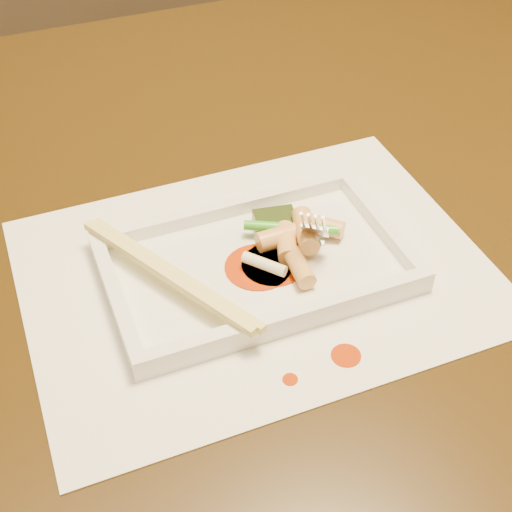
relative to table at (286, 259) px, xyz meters
name	(u,v)px	position (x,y,z in m)	size (l,w,h in m)	color
table	(286,259)	(0.00, 0.00, 0.00)	(1.40, 0.90, 0.75)	black
placemat	(256,272)	(-0.08, -0.10, 0.10)	(0.40, 0.30, 0.00)	white
sauce_splatter_a	(346,355)	(-0.05, -0.22, 0.10)	(0.02, 0.02, 0.00)	#B63205
sauce_splatter_b	(290,379)	(-0.10, -0.22, 0.10)	(0.01, 0.01, 0.00)	#B63205
plate_base	(256,268)	(-0.08, -0.10, 0.11)	(0.26, 0.16, 0.01)	white
plate_rim_far	(227,209)	(-0.08, -0.03, 0.12)	(0.26, 0.01, 0.01)	white
plate_rim_near	(290,317)	(-0.08, -0.18, 0.12)	(0.26, 0.01, 0.01)	white
plate_rim_left	(116,297)	(-0.20, -0.10, 0.12)	(0.01, 0.14, 0.01)	white
plate_rim_right	(382,224)	(0.05, -0.10, 0.12)	(0.01, 0.14, 0.01)	white
veg_piece	(275,221)	(-0.04, -0.06, 0.12)	(0.04, 0.03, 0.01)	black
scallion_white	(264,264)	(-0.08, -0.12, 0.12)	(0.01, 0.01, 0.04)	#EAEACC
scallion_green	(291,228)	(-0.04, -0.08, 0.12)	(0.01, 0.01, 0.09)	#299317
chopstick_a	(164,274)	(-0.16, -0.10, 0.13)	(0.01, 0.20, 0.01)	#E2D371
chopstick_b	(173,272)	(-0.15, -0.10, 0.13)	(0.01, 0.20, 0.01)	#E2D371
fork	(325,166)	(-0.01, -0.09, 0.18)	(0.09, 0.10, 0.14)	silver
sauce_blob_0	(273,264)	(-0.06, -0.11, 0.11)	(0.06, 0.06, 0.00)	#B63205
sauce_blob_1	(258,267)	(-0.08, -0.11, 0.11)	(0.06, 0.06, 0.00)	#B63205
rice_cake_0	(286,242)	(-0.05, -0.10, 0.12)	(0.02, 0.02, 0.04)	#EABF6D
rice_cake_1	(299,267)	(-0.05, -0.13, 0.12)	(0.02, 0.02, 0.04)	#EABF6D
rice_cake_2	(305,230)	(-0.03, -0.10, 0.13)	(0.02, 0.02, 0.05)	#EABF6D
rice_cake_3	(282,236)	(-0.05, -0.09, 0.12)	(0.02, 0.02, 0.05)	#EABF6D
rice_cake_4	(323,226)	(-0.01, -0.09, 0.12)	(0.02, 0.02, 0.04)	#EABF6D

